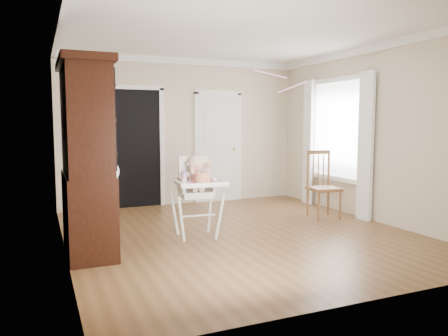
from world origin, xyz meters
name	(u,v)px	position (x,y,z in m)	size (l,w,h in m)	color
floor	(240,233)	(0.00, 0.00, 0.00)	(5.00, 5.00, 0.00)	brown
ceiling	(241,32)	(0.00, 0.00, 2.70)	(5.00, 5.00, 0.00)	white
wall_back	(183,132)	(0.00, 2.50, 1.35)	(4.50, 4.50, 0.00)	beige
wall_left	(61,137)	(-2.25, 0.00, 1.35)	(5.00, 5.00, 0.00)	beige
wall_right	(372,133)	(2.25, 0.00, 1.35)	(5.00, 5.00, 0.00)	beige
crown_molding	(240,36)	(0.00, 0.00, 2.64)	(4.50, 5.00, 0.12)	white
doorway	(135,146)	(-0.90, 2.48, 1.11)	(1.06, 0.05, 2.22)	black
closet_door	(218,148)	(0.70, 2.48, 1.02)	(0.96, 0.09, 2.13)	white
window_right	(336,136)	(2.18, 0.80, 1.29)	(0.13, 1.84, 2.30)	white
high_chair	(196,187)	(-0.60, 0.07, 0.67)	(0.68, 0.82, 1.09)	white
baby	(196,175)	(-0.60, 0.10, 0.83)	(0.31, 0.25, 0.48)	beige
cake	(203,178)	(-0.61, -0.19, 0.82)	(0.25, 0.25, 0.12)	silver
sippy_cup	(184,177)	(-0.79, -0.01, 0.83)	(0.07, 0.07, 0.17)	pink
china_cabinet	(87,158)	(-1.99, -0.07, 1.11)	(0.59, 1.32, 2.22)	black
dining_chair	(323,187)	(1.66, 0.41, 0.50)	(0.49, 0.49, 1.07)	brown
streamer	(270,74)	(0.69, 0.43, 2.23)	(0.03, 0.50, 0.02)	#FF93CC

